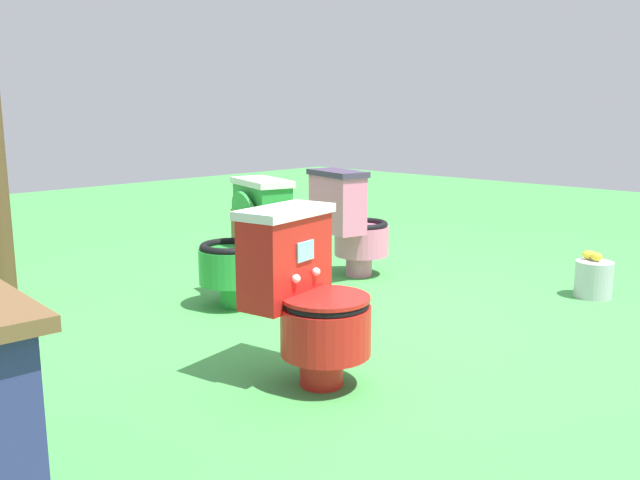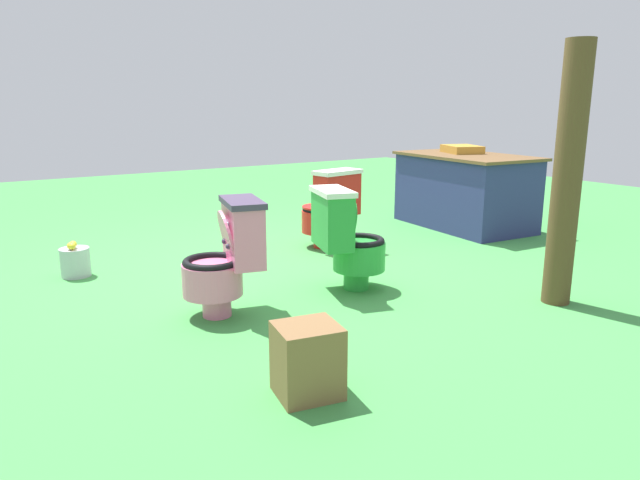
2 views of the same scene
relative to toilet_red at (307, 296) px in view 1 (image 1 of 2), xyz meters
name	(u,v)px [view 1 (image 1 of 2)]	position (x,y,z in m)	size (l,w,h in m)	color
ground	(365,326)	(0.29, -0.72, -0.37)	(14.00, 14.00, 0.00)	#429947
toilet_red	(307,296)	(0.00, 0.00, 0.00)	(0.55, 0.48, 0.73)	red
toilet_green	(246,241)	(1.05, -0.56, 0.00)	(0.53, 0.59, 0.73)	green
toilet_pink	(350,222)	(1.04, -1.47, 0.00)	(0.51, 0.57, 0.73)	pink
small_crate	(254,229)	(2.18, -1.60, -0.20)	(0.28, 0.25, 0.33)	brown
lemon_bucket	(594,278)	(-0.36, -2.10, -0.25)	(0.22, 0.22, 0.28)	#B7B7BF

